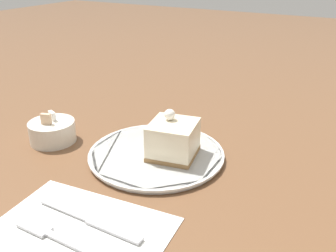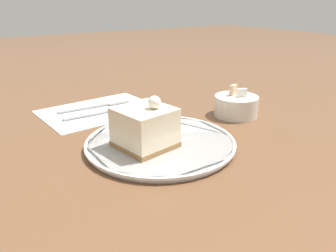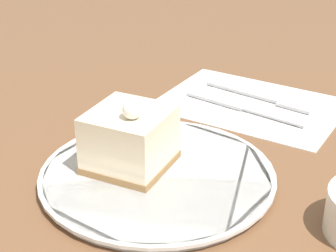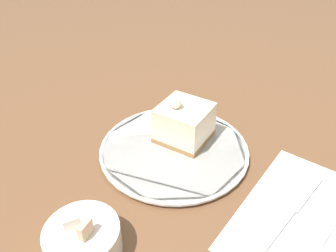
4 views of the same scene
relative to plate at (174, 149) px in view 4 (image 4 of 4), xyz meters
name	(u,v)px [view 4 (image 4 of 4)]	position (x,y,z in m)	size (l,w,h in m)	color
ground_plane	(161,153)	(0.02, 0.02, -0.01)	(4.00, 4.00, 0.00)	brown
plate	(174,149)	(0.00, 0.00, 0.00)	(0.26, 0.26, 0.01)	silver
cake_slice	(184,122)	(0.01, -0.03, 0.04)	(0.10, 0.10, 0.09)	olive
napkin	(310,221)	(-0.24, -0.01, 0.00)	(0.20, 0.26, 0.00)	white
fork	(324,235)	(-0.26, 0.00, 0.00)	(0.02, 0.17, 0.00)	#B2B2B7
knife	(298,203)	(-0.21, -0.03, 0.00)	(0.01, 0.18, 0.00)	#B2B2B7
sugar_bowl	(83,241)	(-0.05, 0.22, 0.02)	(0.09, 0.09, 0.07)	silver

